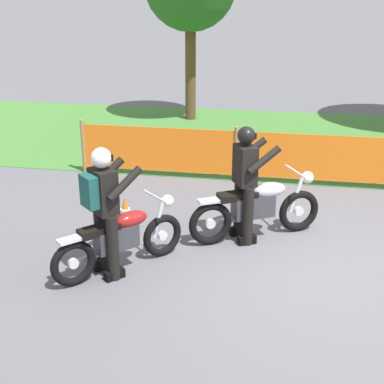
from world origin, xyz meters
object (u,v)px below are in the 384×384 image
at_px(motorcycle_lead, 257,208).
at_px(traffic_cone, 125,213).
at_px(motorcycle_trailing, 120,239).
at_px(rider_lead, 246,180).
at_px(rider_trailing, 104,206).

xyz_separation_m(motorcycle_lead, traffic_cone, (-1.96, -0.07, -0.21)).
xyz_separation_m(motorcycle_trailing, rider_lead, (1.49, 1.16, 0.48)).
height_order(rider_lead, rider_trailing, same).
distance_m(motorcycle_lead, rider_lead, 0.49).
xyz_separation_m(motorcycle_lead, rider_lead, (-0.17, -0.10, 0.45)).
bearing_deg(rider_trailing, rider_lead, -7.80).
xyz_separation_m(rider_trailing, traffic_cone, (-0.16, 1.34, -0.69)).
bearing_deg(rider_trailing, traffic_cone, 50.07).
relative_size(motorcycle_trailing, rider_lead, 0.86).
bearing_deg(traffic_cone, rider_trailing, -83.32).
height_order(rider_trailing, traffic_cone, rider_trailing).
distance_m(rider_trailing, traffic_cone, 1.51).
distance_m(motorcycle_lead, motorcycle_trailing, 2.09).
distance_m(rider_lead, traffic_cone, 1.91).
bearing_deg(rider_lead, traffic_cone, 150.53).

